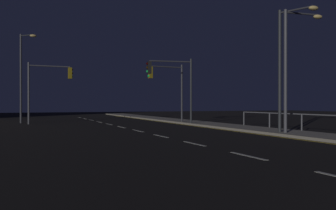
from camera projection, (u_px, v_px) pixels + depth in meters
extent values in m
plane|color=black|center=(157.00, 135.00, 20.04)|extent=(112.00, 112.00, 0.00)
cube|color=#9E937F|center=(266.00, 131.00, 22.64)|extent=(2.73, 77.00, 0.14)
cube|color=silver|center=(248.00, 156.00, 12.15)|extent=(0.14, 2.00, 0.01)
cube|color=silver|center=(194.00, 144.00, 15.86)|extent=(0.14, 2.00, 0.01)
cube|color=silver|center=(161.00, 136.00, 19.58)|extent=(0.14, 2.00, 0.01)
cube|color=silver|center=(138.00, 131.00, 23.29)|extent=(0.14, 2.00, 0.01)
cube|color=silver|center=(122.00, 127.00, 27.00)|extent=(0.14, 2.00, 0.01)
cube|color=silver|center=(109.00, 124.00, 30.72)|extent=(0.14, 2.00, 0.01)
cube|color=silver|center=(99.00, 122.00, 34.43)|extent=(0.14, 2.00, 0.01)
cube|color=silver|center=(91.00, 120.00, 38.15)|extent=(0.14, 2.00, 0.01)
cube|color=silver|center=(85.00, 119.00, 41.86)|extent=(0.14, 2.00, 0.01)
cube|color=silver|center=(79.00, 117.00, 45.57)|extent=(0.14, 2.00, 0.01)
cube|color=gold|center=(204.00, 127.00, 26.69)|extent=(0.14, 53.00, 0.01)
cylinder|color=#2D3033|center=(191.00, 91.00, 29.89)|extent=(0.16, 0.16, 5.12)
cylinder|color=#38383D|center=(171.00, 61.00, 29.47)|extent=(3.37, 0.56, 0.11)
cube|color=black|center=(149.00, 68.00, 29.06)|extent=(0.32, 0.37, 0.95)
sphere|color=black|center=(147.00, 64.00, 29.02)|extent=(0.20, 0.20, 0.20)
sphere|color=black|center=(147.00, 68.00, 29.02)|extent=(0.20, 0.20, 0.20)
sphere|color=#19D84C|center=(147.00, 71.00, 29.02)|extent=(0.20, 0.20, 0.20)
cylinder|color=#4C4C51|center=(29.00, 93.00, 30.70)|extent=(0.16, 0.16, 5.08)
cylinder|color=#4C4C51|center=(50.00, 66.00, 31.42)|extent=(3.34, 0.35, 0.11)
cube|color=olive|center=(70.00, 73.00, 32.15)|extent=(0.30, 0.36, 0.95)
sphere|color=black|center=(72.00, 70.00, 32.22)|extent=(0.20, 0.20, 0.20)
sphere|color=black|center=(72.00, 73.00, 32.22)|extent=(0.20, 0.20, 0.20)
sphere|color=#19D84C|center=(72.00, 77.00, 32.22)|extent=(0.20, 0.20, 0.20)
cylinder|color=#38383D|center=(182.00, 93.00, 32.16)|extent=(0.16, 0.16, 4.89)
cylinder|color=#38383D|center=(166.00, 67.00, 31.45)|extent=(2.98, 0.44, 0.11)
cube|color=olive|center=(150.00, 72.00, 30.74)|extent=(0.32, 0.37, 0.95)
sphere|color=black|center=(149.00, 69.00, 30.67)|extent=(0.20, 0.20, 0.20)
sphere|color=black|center=(149.00, 72.00, 30.67)|extent=(0.20, 0.20, 0.20)
sphere|color=#19D84C|center=(149.00, 76.00, 30.67)|extent=(0.20, 0.20, 0.20)
cylinder|color=#2D3033|center=(280.00, 71.00, 20.64)|extent=(0.18, 0.18, 6.70)
cylinder|color=#38383D|center=(296.00, 10.00, 19.92)|extent=(0.77, 1.83, 0.10)
ellipsoid|color=#F9D172|center=(313.00, 8.00, 19.21)|extent=(0.56, 0.36, 0.24)
cylinder|color=#38383D|center=(21.00, 79.00, 32.44)|extent=(0.18, 0.18, 7.71)
cylinder|color=#2D3033|center=(27.00, 35.00, 32.14)|extent=(1.05, 1.07, 0.10)
ellipsoid|color=#F9D172|center=(33.00, 36.00, 31.86)|extent=(0.56, 0.36, 0.24)
cylinder|color=#4C4C51|center=(285.00, 71.00, 20.14)|extent=(0.18, 0.18, 6.61)
cylinder|color=#38383D|center=(302.00, 14.00, 20.44)|extent=(2.08, 0.26, 0.10)
ellipsoid|color=#F9D172|center=(318.00, 17.00, 20.75)|extent=(0.56, 0.36, 0.24)
cylinder|color=#59595E|center=(302.00, 122.00, 21.56)|extent=(0.09, 0.09, 0.95)
cylinder|color=#59595E|center=(270.00, 120.00, 24.32)|extent=(0.09, 0.09, 0.95)
cylinder|color=#59595E|center=(244.00, 119.00, 27.08)|extent=(0.09, 0.09, 0.95)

